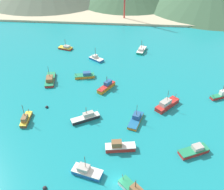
{
  "coord_description": "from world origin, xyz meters",
  "views": [
    {
      "loc": [
        2.04,
        -34.36,
        49.51
      ],
      "look_at": [
        -4.29,
        33.64,
        1.06
      ],
      "focal_mm": 38.66,
      "sensor_mm": 36.0,
      "label": 1
    }
  ],
  "objects_px": {
    "fishing_boat_4": "(96,59)",
    "fishing_boat_6": "(66,48)",
    "fishing_boat_1": "(50,79)",
    "fishing_boat_3": "(136,119)",
    "fishing_boat_14": "(85,75)",
    "fishing_boat_8": "(119,147)",
    "fishing_boat_11": "(167,104)",
    "fishing_boat_7": "(221,95)",
    "fishing_boat_9": "(141,50)",
    "fishing_boat_2": "(86,117)",
    "fishing_boat_12": "(26,119)",
    "fishing_boat_0": "(107,86)",
    "buoy_1": "(45,188)",
    "buoy_2": "(47,107)",
    "fishing_boat_13": "(87,171)",
    "fishing_boat_5": "(194,150)"
  },
  "relations": [
    {
      "from": "fishing_boat_4",
      "to": "fishing_boat_7",
      "type": "xyz_separation_m",
      "value": [
        47.37,
        -24.25,
        0.2
      ]
    },
    {
      "from": "fishing_boat_14",
      "to": "fishing_boat_12",
      "type": "bearing_deg",
      "value": -115.75
    },
    {
      "from": "fishing_boat_9",
      "to": "fishing_boat_14",
      "type": "distance_m",
      "value": 34.27
    },
    {
      "from": "fishing_boat_2",
      "to": "fishing_boat_9",
      "type": "height_order",
      "value": "fishing_boat_9"
    },
    {
      "from": "fishing_boat_4",
      "to": "fishing_boat_6",
      "type": "distance_m",
      "value": 19.26
    },
    {
      "from": "fishing_boat_1",
      "to": "fishing_boat_6",
      "type": "distance_m",
      "value": 29.53
    },
    {
      "from": "fishing_boat_2",
      "to": "fishing_boat_3",
      "type": "distance_m",
      "value": 15.34
    },
    {
      "from": "fishing_boat_0",
      "to": "buoy_1",
      "type": "height_order",
      "value": "fishing_boat_0"
    },
    {
      "from": "fishing_boat_5",
      "to": "fishing_boat_6",
      "type": "distance_m",
      "value": 78.71
    },
    {
      "from": "fishing_boat_12",
      "to": "buoy_1",
      "type": "height_order",
      "value": "fishing_boat_12"
    },
    {
      "from": "fishing_boat_7",
      "to": "fishing_boat_14",
      "type": "xyz_separation_m",
      "value": [
        -49.55,
        9.07,
        -0.08
      ]
    },
    {
      "from": "fishing_boat_3",
      "to": "buoy_2",
      "type": "distance_m",
      "value": 29.68
    },
    {
      "from": "fishing_boat_0",
      "to": "fishing_boat_7",
      "type": "height_order",
      "value": "fishing_boat_7"
    },
    {
      "from": "fishing_boat_5",
      "to": "fishing_boat_8",
      "type": "distance_m",
      "value": 19.73
    },
    {
      "from": "fishing_boat_7",
      "to": "fishing_boat_12",
      "type": "relative_size",
      "value": 1.07
    },
    {
      "from": "fishing_boat_12",
      "to": "fishing_boat_13",
      "type": "distance_m",
      "value": 27.82
    },
    {
      "from": "fishing_boat_5",
      "to": "fishing_boat_0",
      "type": "bearing_deg",
      "value": 133.12
    },
    {
      "from": "fishing_boat_2",
      "to": "fishing_boat_13",
      "type": "xyz_separation_m",
      "value": [
        3.69,
        -19.52,
        -0.04
      ]
    },
    {
      "from": "buoy_1",
      "to": "fishing_boat_2",
      "type": "bearing_deg",
      "value": 78.13
    },
    {
      "from": "fishing_boat_5",
      "to": "fishing_boat_12",
      "type": "xyz_separation_m",
      "value": [
        -49.04,
        8.0,
        0.05
      ]
    },
    {
      "from": "fishing_boat_3",
      "to": "fishing_boat_5",
      "type": "relative_size",
      "value": 1.05
    },
    {
      "from": "fishing_boat_11",
      "to": "buoy_1",
      "type": "height_order",
      "value": "fishing_boat_11"
    },
    {
      "from": "fishing_boat_11",
      "to": "fishing_boat_13",
      "type": "distance_m",
      "value": 35.66
    },
    {
      "from": "fishing_boat_5",
      "to": "fishing_boat_12",
      "type": "bearing_deg",
      "value": 170.74
    },
    {
      "from": "fishing_boat_7",
      "to": "fishing_boat_2",
      "type": "bearing_deg",
      "value": -160.24
    },
    {
      "from": "fishing_boat_8",
      "to": "fishing_boat_11",
      "type": "xyz_separation_m",
      "value": [
        14.26,
        19.88,
        0.06
      ]
    },
    {
      "from": "fishing_boat_14",
      "to": "fishing_boat_3",
      "type": "bearing_deg",
      "value": -50.08
    },
    {
      "from": "fishing_boat_8",
      "to": "fishing_boat_9",
      "type": "bearing_deg",
      "value": 84.25
    },
    {
      "from": "fishing_boat_7",
      "to": "buoy_1",
      "type": "height_order",
      "value": "fishing_boat_7"
    },
    {
      "from": "fishing_boat_8",
      "to": "fishing_boat_2",
      "type": "bearing_deg",
      "value": 135.04
    },
    {
      "from": "fishing_boat_0",
      "to": "buoy_2",
      "type": "bearing_deg",
      "value": -144.83
    },
    {
      "from": "fishing_boat_7",
      "to": "buoy_1",
      "type": "bearing_deg",
      "value": -140.83
    },
    {
      "from": "fishing_boat_14",
      "to": "buoy_2",
      "type": "bearing_deg",
      "value": -114.15
    },
    {
      "from": "buoy_1",
      "to": "fishing_boat_14",
      "type": "bearing_deg",
      "value": 89.82
    },
    {
      "from": "fishing_boat_4",
      "to": "fishing_boat_9",
      "type": "xyz_separation_m",
      "value": [
        20.15,
        10.81,
        0.0
      ]
    },
    {
      "from": "fishing_boat_9",
      "to": "buoy_2",
      "type": "xyz_separation_m",
      "value": [
        -31.42,
        -46.27,
        -0.55
      ]
    },
    {
      "from": "fishing_boat_4",
      "to": "fishing_boat_1",
      "type": "bearing_deg",
      "value": -127.75
    },
    {
      "from": "fishing_boat_7",
      "to": "fishing_boat_12",
      "type": "xyz_separation_m",
      "value": [
        -62.8,
        -18.41,
        -0.04
      ]
    },
    {
      "from": "fishing_boat_2",
      "to": "fishing_boat_12",
      "type": "relative_size",
      "value": 1.25
    },
    {
      "from": "fishing_boat_3",
      "to": "fishing_boat_13",
      "type": "distance_m",
      "value": 23.42
    },
    {
      "from": "fishing_boat_6",
      "to": "fishing_boat_7",
      "type": "distance_m",
      "value": 72.44
    },
    {
      "from": "fishing_boat_3",
      "to": "fishing_boat_12",
      "type": "bearing_deg",
      "value": -174.54
    },
    {
      "from": "fishing_boat_2",
      "to": "buoy_2",
      "type": "relative_size",
      "value": 8.54
    },
    {
      "from": "fishing_boat_6",
      "to": "fishing_boat_8",
      "type": "height_order",
      "value": "fishing_boat_6"
    },
    {
      "from": "fishing_boat_13",
      "to": "buoy_1",
      "type": "bearing_deg",
      "value": -150.65
    },
    {
      "from": "fishing_boat_6",
      "to": "buoy_1",
      "type": "bearing_deg",
      "value": -79.36
    },
    {
      "from": "fishing_boat_2",
      "to": "fishing_boat_1",
      "type": "bearing_deg",
      "value": 130.49
    },
    {
      "from": "fishing_boat_6",
      "to": "fishing_boat_8",
      "type": "xyz_separation_m",
      "value": [
        30.28,
        -61.44,
        0.34
      ]
    },
    {
      "from": "fishing_boat_0",
      "to": "fishing_boat_9",
      "type": "bearing_deg",
      "value": 68.72
    },
    {
      "from": "fishing_boat_1",
      "to": "fishing_boat_3",
      "type": "distance_m",
      "value": 38.75
    }
  ]
}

